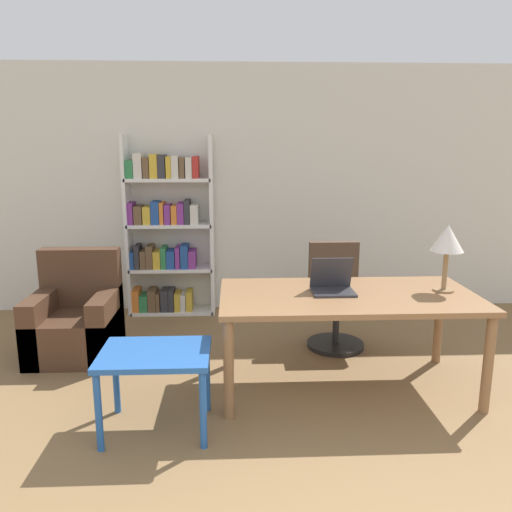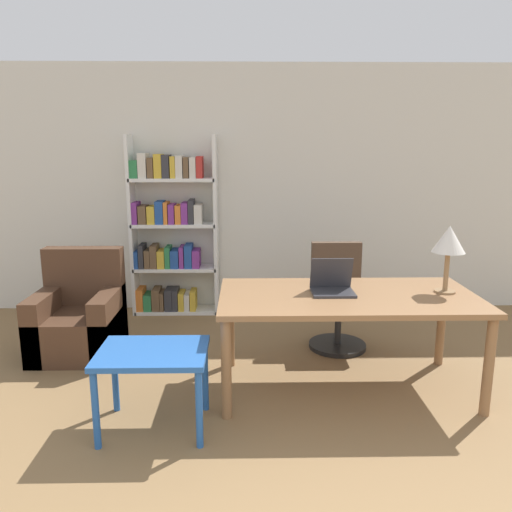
# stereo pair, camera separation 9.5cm
# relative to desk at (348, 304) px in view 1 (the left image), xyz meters

# --- Properties ---
(wall_back) EXTENTS (8.00, 0.06, 2.70)m
(wall_back) POSITION_rel_desk_xyz_m (-0.43, 2.05, 0.68)
(wall_back) COLOR silver
(wall_back) RESTS_ON ground_plane
(desk) EXTENTS (1.90, 0.96, 0.75)m
(desk) POSITION_rel_desk_xyz_m (0.00, 0.00, 0.00)
(desk) COLOR olive
(desk) RESTS_ON ground_plane
(laptop) EXTENTS (0.31, 0.26, 0.26)m
(laptop) POSITION_rel_desk_xyz_m (-0.11, 0.05, 0.14)
(laptop) COLOR #2D2D33
(laptop) RESTS_ON desk
(table_lamp) EXTENTS (0.24, 0.24, 0.51)m
(table_lamp) POSITION_rel_desk_xyz_m (0.74, 0.04, 0.47)
(table_lamp) COLOR olive
(table_lamp) RESTS_ON desk
(office_chair) EXTENTS (0.52, 0.52, 0.96)m
(office_chair) POSITION_rel_desk_xyz_m (0.09, 0.86, -0.24)
(office_chair) COLOR black
(office_chair) RESTS_ON ground_plane
(side_table_blue) EXTENTS (0.70, 0.53, 0.54)m
(side_table_blue) POSITION_rel_desk_xyz_m (-1.36, -0.54, -0.21)
(side_table_blue) COLOR #2356A3
(side_table_blue) RESTS_ON ground_plane
(armchair) EXTENTS (0.71, 0.71, 0.92)m
(armchair) POSITION_rel_desk_xyz_m (-2.25, 0.74, -0.37)
(armchair) COLOR #472D1E
(armchair) RESTS_ON ground_plane
(bookshelf) EXTENTS (0.94, 0.28, 1.95)m
(bookshelf) POSITION_rel_desk_xyz_m (-1.59, 1.86, 0.23)
(bookshelf) COLOR white
(bookshelf) RESTS_ON ground_plane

